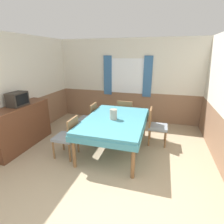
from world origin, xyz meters
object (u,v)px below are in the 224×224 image
at_px(sideboard, 21,126).
at_px(chair_left_far, 89,118).
at_px(chair_head_window, 126,113).
at_px(tv, 17,99).
at_px(vase, 113,114).
at_px(chair_left_near, 68,136).
at_px(dining_table, 115,123).
at_px(chair_right_far, 155,125).

bearing_deg(sideboard, chair_left_far, 38.89).
bearing_deg(chair_head_window, tv, -142.68).
height_order(tv, vase, tv).
height_order(chair_head_window, vase, vase).
relative_size(chair_left_near, vase, 3.90).
xyz_separation_m(chair_head_window, chair_left_near, (-0.88, -1.76, 0.00)).
bearing_deg(dining_table, sideboard, -167.66).
bearing_deg(chair_left_far, chair_left_near, -180.00).
relative_size(chair_head_window, tv, 2.10).
bearing_deg(chair_left_near, sideboard, 85.88).
height_order(dining_table, tv, tv).
bearing_deg(chair_left_far, dining_table, -122.91).
relative_size(chair_left_far, chair_left_near, 1.00).
bearing_deg(chair_right_far, chair_left_far, -90.00).
relative_size(sideboard, vase, 7.01).
height_order(chair_left_far, tv, tv).
xyz_separation_m(chair_head_window, tv, (-2.16, -1.64, 0.68)).
relative_size(tv, vase, 1.85).
bearing_deg(chair_left_far, chair_head_window, -54.42).
bearing_deg(chair_left_near, vase, -58.44).
height_order(dining_table, chair_head_window, chair_head_window).
height_order(sideboard, vase, sideboard).
bearing_deg(sideboard, dining_table, 12.34).
relative_size(dining_table, chair_right_far, 2.21).
distance_m(dining_table, tv, 2.26).
bearing_deg(tv, chair_left_near, -5.17).
height_order(chair_left_far, vase, vase).
bearing_deg(tv, sideboard, -111.38).
relative_size(chair_head_window, chair_left_near, 1.00).
bearing_deg(dining_table, vase, -117.22).
distance_m(chair_head_window, sideboard, 2.73).
distance_m(chair_left_far, tv, 1.77).
distance_m(tv, vase, 2.19).
distance_m(chair_left_far, sideboard, 1.66).
bearing_deg(dining_table, tv, -168.19).
height_order(chair_left_near, sideboard, sideboard).
relative_size(chair_right_far, vase, 3.90).
bearing_deg(tv, chair_head_window, 37.32).
distance_m(chair_right_far, sideboard, 3.21).
bearing_deg(sideboard, tv, 68.62).
bearing_deg(chair_left_near, chair_head_window, -26.45).
bearing_deg(dining_table, chair_left_near, -147.09).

